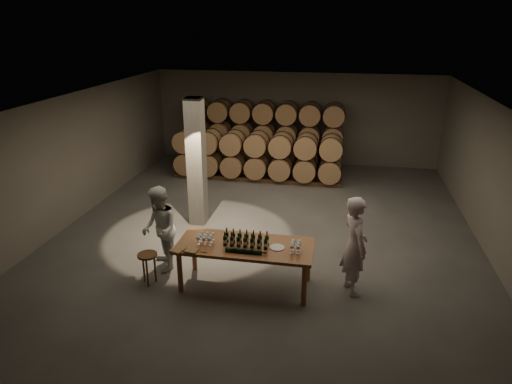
% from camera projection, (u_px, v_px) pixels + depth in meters
% --- Properties ---
extents(room, '(12.00, 12.00, 12.00)m').
position_uv_depth(room, '(196.00, 163.00, 11.21)').
color(room, '#4D4B48').
rests_on(room, ground).
extents(tasting_table, '(2.60, 1.10, 0.90)m').
position_uv_depth(tasting_table, '(245.00, 249.00, 8.70)').
color(tasting_table, brown).
rests_on(tasting_table, ground).
extents(barrel_stack_back, '(5.48, 0.95, 2.31)m').
position_uv_depth(barrel_stack_back, '(265.00, 133.00, 15.80)').
color(barrel_stack_back, '#51311B').
rests_on(barrel_stack_back, ground).
extents(barrel_stack_front, '(5.48, 0.95, 1.57)m').
position_uv_depth(barrel_stack_front, '(257.00, 155.00, 14.64)').
color(barrel_stack_front, '#51311B').
rests_on(barrel_stack_front, ground).
extents(bottle_cluster, '(0.85, 0.22, 0.30)m').
position_uv_depth(bottle_cluster, '(246.00, 240.00, 8.60)').
color(bottle_cluster, black).
rests_on(bottle_cluster, tasting_table).
extents(lying_bottles, '(0.78, 0.08, 0.08)m').
position_uv_depth(lying_bottles, '(244.00, 251.00, 8.34)').
color(lying_bottles, black).
rests_on(lying_bottles, tasting_table).
extents(glass_cluster_left, '(0.30, 0.30, 0.17)m').
position_uv_depth(glass_cluster_left, '(206.00, 236.00, 8.72)').
color(glass_cluster_left, silver).
rests_on(glass_cluster_left, tasting_table).
extents(glass_cluster_right, '(0.19, 0.30, 0.17)m').
position_uv_depth(glass_cluster_right, '(296.00, 245.00, 8.40)').
color(glass_cluster_right, silver).
rests_on(glass_cluster_right, tasting_table).
extents(plate, '(0.28, 0.28, 0.02)m').
position_uv_depth(plate, '(277.00, 247.00, 8.54)').
color(plate, silver).
rests_on(plate, tasting_table).
extents(notebook_near, '(0.26, 0.22, 0.03)m').
position_uv_depth(notebook_near, '(191.00, 251.00, 8.41)').
color(notebook_near, brown).
rests_on(notebook_near, tasting_table).
extents(notebook_corner, '(0.30, 0.34, 0.02)m').
position_uv_depth(notebook_corner, '(178.00, 249.00, 8.46)').
color(notebook_corner, brown).
rests_on(notebook_corner, tasting_table).
extents(pen, '(0.14, 0.03, 0.01)m').
position_uv_depth(pen, '(204.00, 252.00, 8.37)').
color(pen, black).
rests_on(pen, tasting_table).
extents(stool, '(0.39, 0.39, 0.65)m').
position_uv_depth(stool, '(148.00, 259.00, 8.88)').
color(stool, '#51311B').
rests_on(stool, ground).
extents(person_man, '(0.70, 0.83, 1.95)m').
position_uv_depth(person_man, '(355.00, 246.00, 8.46)').
color(person_man, beige).
rests_on(person_man, ground).
extents(person_woman, '(1.03, 1.10, 1.80)m').
position_uv_depth(person_woman, '(160.00, 229.00, 9.29)').
color(person_woman, silver).
rests_on(person_woman, ground).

